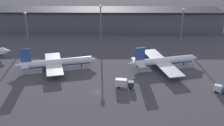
# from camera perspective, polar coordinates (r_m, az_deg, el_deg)

# --- Properties ---
(ground) EXTENTS (600.00, 600.00, 0.00)m
(ground) POSITION_cam_1_polar(r_m,az_deg,el_deg) (119.89, -3.18, -5.85)
(ground) COLOR #423F44
(terminal_building) EXTENTS (168.41, 22.89, 14.91)m
(terminal_building) POSITION_cam_1_polar(r_m,az_deg,el_deg) (208.77, -1.55, 8.88)
(terminal_building) COLOR #4C515B
(terminal_building) RESTS_ON ground
(airplane_1) EXTENTS (41.27, 30.64, 11.81)m
(airplane_1) POSITION_cam_1_polar(r_m,az_deg,el_deg) (143.22, -11.30, 0.03)
(airplane_1) COLOR white
(airplane_1) RESTS_ON ground
(airplane_2) EXTENTS (38.07, 37.60, 11.51)m
(airplane_2) POSITION_cam_1_polar(r_m,az_deg,el_deg) (144.71, 10.38, 0.36)
(airplane_2) COLOR white
(airplane_2) RESTS_ON ground
(service_vehicle_0) EXTENTS (5.32, 4.27, 3.27)m
(service_vehicle_0) POSITION_cam_1_polar(r_m,az_deg,el_deg) (126.67, 21.02, -4.89)
(service_vehicle_0) COLOR #195199
(service_vehicle_0) RESTS_ON ground
(service_vehicle_1) EXTENTS (8.28, 3.77, 3.88)m
(service_vehicle_1) POSITION_cam_1_polar(r_m,az_deg,el_deg) (122.33, 2.42, -4.09)
(service_vehicle_1) COLOR #282D38
(service_vehicle_1) RESTS_ON ground
(lamp_post_0) EXTENTS (1.80, 1.80, 19.67)m
(lamp_post_0) POSITION_cam_1_polar(r_m,az_deg,el_deg) (185.65, -17.04, 7.87)
(lamp_post_0) COLOR slate
(lamp_post_0) RESTS_ON ground
(lamp_post_1) EXTENTS (1.80, 1.80, 23.90)m
(lamp_post_1) POSITION_cam_1_polar(r_m,az_deg,el_deg) (176.73, -2.31, 8.93)
(lamp_post_1) COLOR slate
(lamp_post_1) RESTS_ON ground
(lamp_post_2) EXTENTS (1.80, 1.80, 22.24)m
(lamp_post_2) POSITION_cam_1_polar(r_m,az_deg,el_deg) (181.66, 14.13, 8.34)
(lamp_post_2) COLOR slate
(lamp_post_2) RESTS_ON ground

